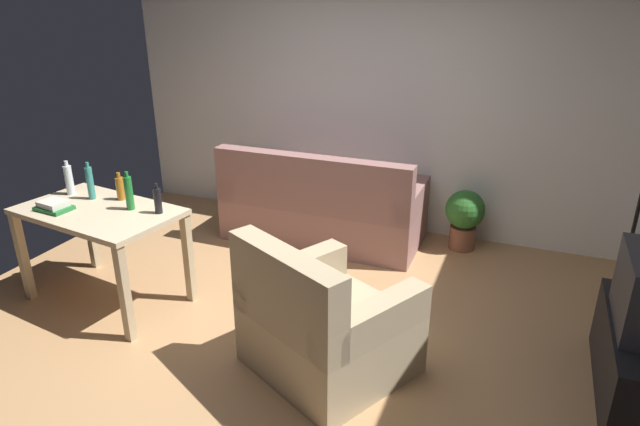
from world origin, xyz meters
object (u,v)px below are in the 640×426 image
object	(u,v)px
couch	(322,210)
armchair	(323,326)
potted_plant	(465,216)
bottle_amber	(120,188)
book_stack	(54,206)
bottle_dark	(158,200)
bottle_tall	(90,183)
bottle_clear	(69,180)
bottle_green	(129,193)
desk	(100,223)

from	to	relation	value
couch	armchair	distance (m)	1.98
potted_plant	bottle_amber	xyz separation A→B (m)	(-2.40, -1.73, 0.52)
book_stack	bottle_dark	bearing A→B (deg)	17.42
book_stack	bottle_amber	bearing A→B (deg)	49.11
couch	bottle_dark	world-z (taller)	bottle_dark
armchair	bottle_tall	size ratio (longest dim) A/B	4.04
armchair	book_stack	size ratio (longest dim) A/B	4.43
bottle_amber	bottle_dark	xyz separation A→B (m)	(0.44, -0.12, 0.00)
armchair	bottle_dark	world-z (taller)	bottle_dark
potted_plant	bottle_dark	bearing A→B (deg)	-136.56
armchair	bottle_clear	size ratio (longest dim) A/B	4.34
couch	bottle_dark	bearing A→B (deg)	66.75
bottle_clear	bottle_amber	bearing A→B (deg)	6.17
couch	bottle_green	world-z (taller)	bottle_green
couch	armchair	bearing A→B (deg)	111.73
desk	bottle_clear	distance (m)	0.51
desk	potted_plant	xyz separation A→B (m)	(2.43, 1.96, -0.32)
desk	bottle_tall	distance (m)	0.35
bottle_green	book_stack	distance (m)	0.57
armchair	couch	bearing A→B (deg)	-40.89
bottle_amber	couch	bearing A→B (deg)	52.10
couch	desk	bearing A→B (deg)	55.42
bottle_amber	book_stack	size ratio (longest dim) A/B	0.81
bottle_clear	bottle_green	world-z (taller)	bottle_green
potted_plant	book_stack	distance (m)	3.46
bottle_clear	book_stack	xyz separation A→B (m)	(0.14, -0.31, -0.09)
desk	bottle_dark	world-z (taller)	bottle_dark
couch	potted_plant	distance (m)	1.33
desk	potted_plant	size ratio (longest dim) A/B	2.26
bottle_amber	bottle_green	size ratio (longest dim) A/B	0.75
desk	bottle_green	size ratio (longest dim) A/B	4.45
couch	potted_plant	bearing A→B (deg)	-166.44
desk	bottle_tall	bearing A→B (deg)	148.75
potted_plant	bottle_dark	xyz separation A→B (m)	(-1.96, -1.85, 0.53)
bottle_green	potted_plant	bearing A→B (deg)	40.37
bottle_green	book_stack	xyz separation A→B (m)	(-0.51, -0.22, -0.10)
couch	bottle_green	bearing A→B (deg)	59.90
potted_plant	armchair	bearing A→B (deg)	-104.70
armchair	bottle_amber	world-z (taller)	bottle_amber
bottle_tall	book_stack	world-z (taller)	bottle_tall
armchair	bottle_green	size ratio (longest dim) A/B	4.09
bottle_tall	book_stack	xyz separation A→B (m)	(-0.09, -0.29, -0.10)
bottle_tall	bottle_green	distance (m)	0.43
desk	bottle_clear	size ratio (longest dim) A/B	4.72
bottle_tall	bottle_green	world-z (taller)	bottle_tall
armchair	bottle_green	world-z (taller)	bottle_green
armchair	book_stack	world-z (taller)	armchair
potted_plant	bottle_amber	size ratio (longest dim) A/B	2.62
bottle_amber	armchair	bearing A→B (deg)	-12.85
bottle_clear	bottle_green	distance (m)	0.66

